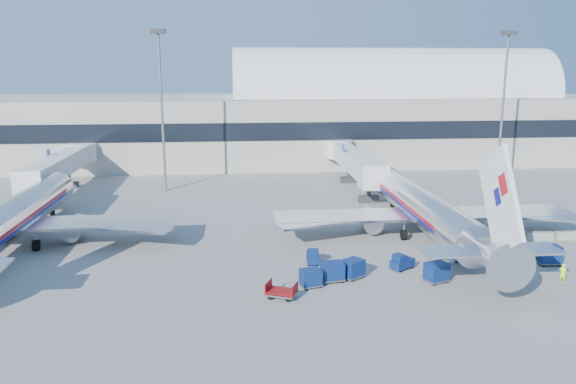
{
  "coord_description": "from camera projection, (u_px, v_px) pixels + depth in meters",
  "views": [
    {
      "loc": [
        -9.82,
        -50.84,
        17.65
      ],
      "look_at": [
        -4.43,
        6.0,
        4.8
      ],
      "focal_mm": 35.0,
      "sensor_mm": 36.0,
      "label": 1
    }
  ],
  "objects": [
    {
      "name": "ramp_worker",
      "position": [
        563.0,
        273.0,
        46.58
      ],
      "size": [
        0.72,
        0.71,
        1.67
      ],
      "primitive_type": "imported",
      "rotation": [
        0.0,
        0.0,
        2.4
      ],
      "color": "#CDFF1A",
      "rests_on": "ground"
    },
    {
      "name": "airliner_main",
      "position": [
        426.0,
        210.0,
        58.82
      ],
      "size": [
        32.0,
        37.26,
        12.07
      ],
      "color": "silver",
      "rests_on": "ground"
    },
    {
      "name": "jetbridge_mid",
      "position": [
        63.0,
        164.0,
        80.05
      ],
      "size": [
        4.4,
        27.5,
        6.25
      ],
      "color": "silver",
      "rests_on": "ground"
    },
    {
      "name": "cart_open_red",
      "position": [
        282.0,
        293.0,
        43.61
      ],
      "size": [
        2.7,
        2.35,
        0.61
      ],
      "rotation": [
        0.0,
        0.0,
        -0.4
      ],
      "color": "slate",
      "rests_on": "ground"
    },
    {
      "name": "barrier_near",
      "position": [
        509.0,
        237.0,
        57.66
      ],
      "size": [
        3.0,
        0.55,
        0.9
      ],
      "primitive_type": "cube",
      "color": "#9E9E96",
      "rests_on": "ground"
    },
    {
      "name": "cart_train_c",
      "position": [
        311.0,
        278.0,
        45.69
      ],
      "size": [
        1.97,
        1.68,
        1.5
      ],
      "rotation": [
        0.0,
        0.0,
        0.26
      ],
      "color": "navy",
      "rests_on": "ground"
    },
    {
      "name": "cart_train_b",
      "position": [
        332.0,
        271.0,
        46.88
      ],
      "size": [
        2.11,
        1.76,
        1.65
      ],
      "rotation": [
        0.0,
        0.0,
        0.2
      ],
      "color": "navy",
      "rests_on": "ground"
    },
    {
      "name": "cart_solo_far",
      "position": [
        549.0,
        254.0,
        50.9
      ],
      "size": [
        2.05,
        1.6,
        1.75
      ],
      "rotation": [
        0.0,
        0.0,
        -0.04
      ],
      "color": "navy",
      "rests_on": "ground"
    },
    {
      "name": "tug_lead",
      "position": [
        402.0,
        262.0,
        49.72
      ],
      "size": [
        2.47,
        2.17,
        1.45
      ],
      "rotation": [
        0.0,
        0.0,
        0.59
      ],
      "color": "navy",
      "rests_on": "ground"
    },
    {
      "name": "terminal",
      "position": [
        215.0,
        121.0,
        105.61
      ],
      "size": [
        170.0,
        28.15,
        21.0
      ],
      "color": "#B2AA9E",
      "rests_on": "ground"
    },
    {
      "name": "ground",
      "position": [
        340.0,
        253.0,
        54.16
      ],
      "size": [
        260.0,
        260.0,
        0.0
      ],
      "primitive_type": "plane",
      "color": "gray",
      "rests_on": "ground"
    },
    {
      "name": "airliner_mid",
      "position": [
        10.0,
        220.0,
        54.95
      ],
      "size": [
        32.0,
        37.26,
        12.07
      ],
      "color": "silver",
      "rests_on": "ground"
    },
    {
      "name": "barrier_mid",
      "position": [
        539.0,
        236.0,
        57.97
      ],
      "size": [
        3.0,
        0.55,
        0.9
      ],
      "primitive_type": "cube",
      "color": "#9E9E96",
      "rests_on": "ground"
    },
    {
      "name": "cart_train_a",
      "position": [
        353.0,
        268.0,
        47.6
      ],
      "size": [
        2.34,
        2.23,
        1.64
      ],
      "rotation": [
        0.0,
        0.0,
        0.62
      ],
      "color": "navy",
      "rests_on": "ground"
    },
    {
      "name": "mast_east",
      "position": [
        505.0,
        86.0,
        82.81
      ],
      "size": [
        2.0,
        1.2,
        22.6
      ],
      "color": "slate",
      "rests_on": "ground"
    },
    {
      "name": "tug_left",
      "position": [
        313.0,
        256.0,
        51.23
      ],
      "size": [
        1.27,
        2.27,
        1.43
      ],
      "rotation": [
        0.0,
        0.0,
        1.49
      ],
      "color": "navy",
      "rests_on": "ground"
    },
    {
      "name": "barrier_far",
      "position": [
        569.0,
        235.0,
        58.27
      ],
      "size": [
        3.0,
        0.55,
        0.9
      ],
      "primitive_type": "cube",
      "color": "#9E9E96",
      "rests_on": "ground"
    },
    {
      "name": "jetbridge_near",
      "position": [
        352.0,
        160.0,
        83.92
      ],
      "size": [
        4.4,
        27.5,
        6.25
      ],
      "color": "silver",
      "rests_on": "ground"
    },
    {
      "name": "cart_solo_near",
      "position": [
        437.0,
        272.0,
        46.74
      ],
      "size": [
        2.26,
        2.0,
        1.65
      ],
      "rotation": [
        0.0,
        0.0,
        0.36
      ],
      "color": "navy",
      "rests_on": "ground"
    },
    {
      "name": "tug_right",
      "position": [
        450.0,
        253.0,
        52.16
      ],
      "size": [
        2.27,
        2.16,
        1.37
      ],
      "rotation": [
        0.0,
        0.0,
        -0.71
      ],
      "color": "navy",
      "rests_on": "ground"
    },
    {
      "name": "mast_west",
      "position": [
        161.0,
        87.0,
        78.21
      ],
      "size": [
        2.0,
        1.2,
        22.6
      ],
      "color": "slate",
      "rests_on": "ground"
    }
  ]
}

